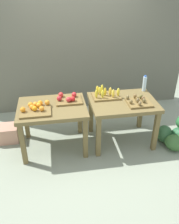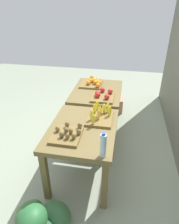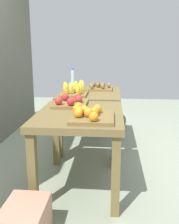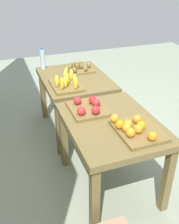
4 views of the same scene
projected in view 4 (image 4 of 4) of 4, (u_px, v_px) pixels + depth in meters
ground_plane at (90, 152)px, 3.19m from camera, size 8.00×8.00×0.00m
display_table_left at (111, 132)px, 2.41m from camera, size 1.04×0.80×0.76m
display_table_right at (75, 85)px, 3.33m from camera, size 1.04×0.80×0.76m
orange_bin at (135, 129)px, 2.18m from camera, size 0.45×0.38×0.11m
apple_bin at (88, 107)px, 2.51m from camera, size 0.40×0.34×0.11m
banana_crate at (66, 83)px, 2.99m from camera, size 0.44×0.32×0.17m
kiwi_bin at (79, 68)px, 3.46m from camera, size 0.36×0.33×0.10m
water_bottle at (43, 59)px, 3.49m from camera, size 0.06×0.06×0.28m
watermelon_pile at (74, 88)px, 4.35m from camera, size 0.69×0.68×0.53m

